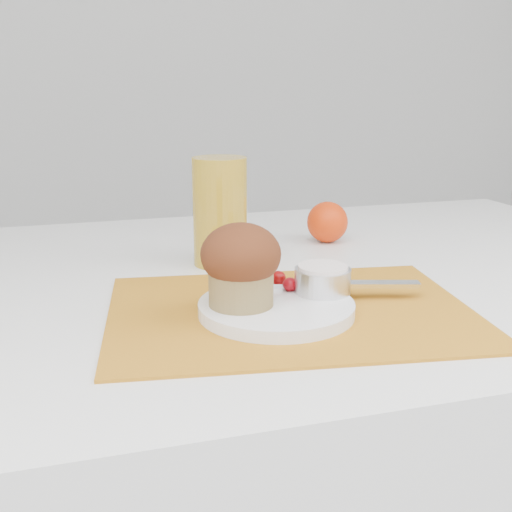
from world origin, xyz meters
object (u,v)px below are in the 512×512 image
object	(u,v)px
table	(291,499)
juice_glass	(220,212)
muffin	(241,264)
plate	(276,308)
orange	(327,222)

from	to	relation	value
table	juice_glass	size ratio (longest dim) A/B	7.80
muffin	juice_glass	bearing A→B (deg)	82.25
table	muffin	distance (m)	0.49
table	plate	world-z (taller)	plate
plate	juice_glass	distance (m)	0.24
table	orange	distance (m)	0.44
juice_glass	muffin	distance (m)	0.23
orange	juice_glass	xyz separation A→B (m)	(-0.20, -0.08, 0.04)
orange	juice_glass	size ratio (longest dim) A/B	0.43
plate	muffin	distance (m)	0.07
table	plate	distance (m)	0.43
table	orange	bearing A→B (deg)	52.05
orange	plate	bearing A→B (deg)	-121.71
plate	muffin	xyz separation A→B (m)	(-0.04, 0.00, 0.05)
plate	table	bearing A→B (deg)	63.85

